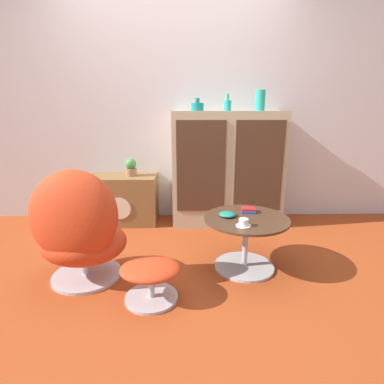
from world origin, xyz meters
name	(u,v)px	position (x,y,z in m)	size (l,w,h in m)	color
ground_plane	(170,273)	(0.00, 0.00, 0.00)	(12.00, 12.00, 0.00)	#9E3D19
wall_back	(174,103)	(0.00, 1.37, 1.30)	(6.40, 0.06, 2.60)	silver
sideboard	(227,169)	(0.58, 1.11, 0.61)	(1.18, 0.45, 1.22)	tan
tv_console	(123,199)	(-0.57, 1.13, 0.27)	(0.74, 0.42, 0.53)	brown
egg_chair	(79,231)	(-0.64, -0.09, 0.40)	(0.70, 0.65, 0.87)	#B7B7BC
ottoman	(151,274)	(-0.10, -0.33, 0.18)	(0.40, 0.36, 0.27)	#B7B7BC
coffee_table	(246,237)	(0.60, 0.07, 0.27)	(0.66, 0.66, 0.43)	#B7B7BC
vase_leftmost	(197,106)	(0.25, 1.12, 1.27)	(0.13, 0.13, 0.13)	#147A75
vase_inner_left	(227,105)	(0.56, 1.12, 1.28)	(0.08, 0.08, 0.17)	teal
vase_inner_right	(260,100)	(0.90, 1.12, 1.33)	(0.10, 0.10, 0.21)	teal
potted_plant	(131,167)	(-0.47, 1.13, 0.63)	(0.12, 0.12, 0.19)	#996B4C
teacup	(244,223)	(0.54, -0.10, 0.45)	(0.11, 0.11, 0.06)	white
book_stack	(248,210)	(0.64, 0.20, 0.44)	(0.12, 0.10, 0.04)	#1E478C
bowl	(227,214)	(0.45, 0.10, 0.44)	(0.13, 0.13, 0.04)	#1E7A70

